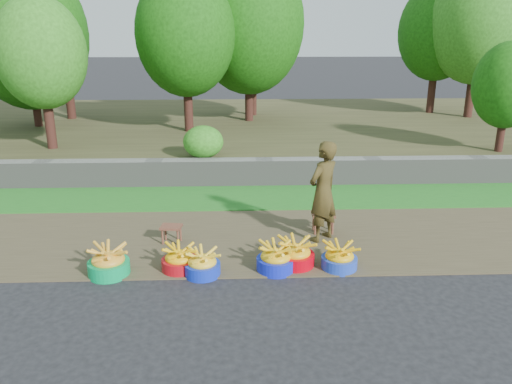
{
  "coord_description": "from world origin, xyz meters",
  "views": [
    {
      "loc": [
        -0.53,
        -5.75,
        3.02
      ],
      "look_at": [
        -0.27,
        1.3,
        0.75
      ],
      "focal_mm": 35.0,
      "sensor_mm": 36.0,
      "label": 1
    }
  ],
  "objects_px": {
    "vendor_woman": "(323,192)",
    "basin_e": "(295,254)",
    "stool_right": "(323,217)",
    "basin_c": "(202,264)",
    "basin_d": "(276,259)",
    "basin_a": "(108,262)",
    "stool_left": "(171,229)",
    "basin_b": "(179,260)",
    "basin_f": "(339,258)"
  },
  "relations": [
    {
      "from": "vendor_woman",
      "to": "stool_left",
      "type": "bearing_deg",
      "value": -41.98
    },
    {
      "from": "basin_d",
      "to": "vendor_woman",
      "type": "distance_m",
      "value": 1.38
    },
    {
      "from": "basin_a",
      "to": "basin_d",
      "type": "height_order",
      "value": "basin_a"
    },
    {
      "from": "basin_e",
      "to": "stool_right",
      "type": "bearing_deg",
      "value": 63.56
    },
    {
      "from": "basin_d",
      "to": "stool_right",
      "type": "distance_m",
      "value": 1.51
    },
    {
      "from": "basin_c",
      "to": "basin_d",
      "type": "bearing_deg",
      "value": 5.56
    },
    {
      "from": "basin_a",
      "to": "stool_right",
      "type": "xyz_separation_m",
      "value": [
        3.01,
        1.3,
        0.09
      ]
    },
    {
      "from": "basin_a",
      "to": "basin_d",
      "type": "bearing_deg",
      "value": 1.1
    },
    {
      "from": "basin_d",
      "to": "basin_e",
      "type": "xyz_separation_m",
      "value": [
        0.27,
        0.12,
        0.0
      ]
    },
    {
      "from": "stool_right",
      "to": "basin_b",
      "type": "bearing_deg",
      "value": -150.03
    },
    {
      "from": "basin_a",
      "to": "vendor_woman",
      "type": "xyz_separation_m",
      "value": [
        2.94,
        1.02,
        0.6
      ]
    },
    {
      "from": "vendor_woman",
      "to": "basin_a",
      "type": "bearing_deg",
      "value": -23.82
    },
    {
      "from": "basin_a",
      "to": "vendor_woman",
      "type": "distance_m",
      "value": 3.17
    },
    {
      "from": "basin_b",
      "to": "basin_f",
      "type": "bearing_deg",
      "value": -0.81
    },
    {
      "from": "basin_a",
      "to": "basin_b",
      "type": "relative_size",
      "value": 1.13
    },
    {
      "from": "basin_f",
      "to": "stool_right",
      "type": "xyz_separation_m",
      "value": [
        -0.01,
        1.24,
        0.11
      ]
    },
    {
      "from": "basin_c",
      "to": "stool_right",
      "type": "xyz_separation_m",
      "value": [
        1.8,
        1.35,
        0.11
      ]
    },
    {
      "from": "basin_c",
      "to": "vendor_woman",
      "type": "height_order",
      "value": "vendor_woman"
    },
    {
      "from": "basin_c",
      "to": "basin_e",
      "type": "distance_m",
      "value": 1.25
    },
    {
      "from": "basin_d",
      "to": "stool_right",
      "type": "height_order",
      "value": "basin_d"
    },
    {
      "from": "basin_d",
      "to": "vendor_woman",
      "type": "relative_size",
      "value": 0.33
    },
    {
      "from": "stool_right",
      "to": "vendor_woman",
      "type": "relative_size",
      "value": 0.24
    },
    {
      "from": "basin_a",
      "to": "basin_d",
      "type": "xyz_separation_m",
      "value": [
        2.17,
        0.04,
        -0.01
      ]
    },
    {
      "from": "basin_a",
      "to": "basin_e",
      "type": "distance_m",
      "value": 2.45
    },
    {
      "from": "basin_a",
      "to": "stool_left",
      "type": "relative_size",
      "value": 1.61
    },
    {
      "from": "basin_a",
      "to": "stool_left",
      "type": "bearing_deg",
      "value": 54.87
    },
    {
      "from": "vendor_woman",
      "to": "basin_e",
      "type": "bearing_deg",
      "value": 16.96
    },
    {
      "from": "basin_a",
      "to": "basin_e",
      "type": "bearing_deg",
      "value": 3.82
    },
    {
      "from": "basin_a",
      "to": "basin_f",
      "type": "height_order",
      "value": "basin_a"
    },
    {
      "from": "basin_b",
      "to": "vendor_woman",
      "type": "relative_size",
      "value": 0.31
    },
    {
      "from": "vendor_woman",
      "to": "basin_c",
      "type": "bearing_deg",
      "value": -11.13
    },
    {
      "from": "stool_left",
      "to": "stool_right",
      "type": "distance_m",
      "value": 2.34
    },
    {
      "from": "basin_f",
      "to": "basin_b",
      "type": "bearing_deg",
      "value": 179.19
    },
    {
      "from": "stool_right",
      "to": "vendor_woman",
      "type": "height_order",
      "value": "vendor_woman"
    },
    {
      "from": "basin_f",
      "to": "basin_a",
      "type": "bearing_deg",
      "value": -178.92
    },
    {
      "from": "basin_c",
      "to": "basin_f",
      "type": "bearing_deg",
      "value": 3.43
    },
    {
      "from": "stool_left",
      "to": "basin_e",
      "type": "bearing_deg",
      "value": -25.0
    },
    {
      "from": "basin_a",
      "to": "basin_c",
      "type": "height_order",
      "value": "basin_a"
    },
    {
      "from": "basin_c",
      "to": "basin_a",
      "type": "bearing_deg",
      "value": 177.56
    },
    {
      "from": "basin_a",
      "to": "basin_d",
      "type": "distance_m",
      "value": 2.17
    },
    {
      "from": "basin_c",
      "to": "vendor_woman",
      "type": "relative_size",
      "value": 0.31
    },
    {
      "from": "basin_a",
      "to": "basin_b",
      "type": "height_order",
      "value": "basin_a"
    },
    {
      "from": "basin_c",
      "to": "vendor_woman",
      "type": "bearing_deg",
      "value": 31.77
    },
    {
      "from": "basin_c",
      "to": "basin_d",
      "type": "xyz_separation_m",
      "value": [
        0.96,
        0.09,
        0.01
      ]
    },
    {
      "from": "stool_right",
      "to": "basin_c",
      "type": "bearing_deg",
      "value": -143.01
    },
    {
      "from": "basin_e",
      "to": "basin_f",
      "type": "relative_size",
      "value": 1.09
    },
    {
      "from": "basin_e",
      "to": "stool_right",
      "type": "xyz_separation_m",
      "value": [
        0.57,
        1.14,
        0.09
      ]
    },
    {
      "from": "stool_left",
      "to": "basin_d",
      "type": "bearing_deg",
      "value": -32.32
    },
    {
      "from": "basin_c",
      "to": "vendor_woman",
      "type": "distance_m",
      "value": 2.12
    },
    {
      "from": "basin_a",
      "to": "stool_left",
      "type": "height_order",
      "value": "basin_a"
    }
  ]
}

